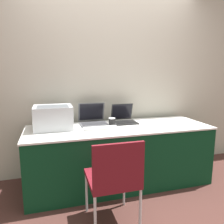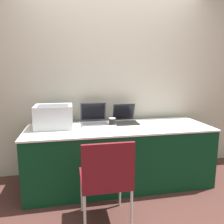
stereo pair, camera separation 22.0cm
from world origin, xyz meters
name	(u,v)px [view 2 (the right image)]	position (x,y,z in m)	size (l,w,h in m)	color
ground_plane	(127,198)	(0.00, 0.00, 0.00)	(14.00, 14.00, 0.00)	#472823
wall_back	(112,79)	(0.00, 0.86, 1.30)	(8.00, 0.05, 2.60)	#B7B2A3
table	(119,155)	(0.00, 0.37, 0.37)	(2.23, 0.76, 0.73)	#0C381E
printer	(54,116)	(-0.78, 0.49, 0.88)	(0.44, 0.37, 0.27)	#B2B7BC
laptop_left	(94,119)	(-0.28, 0.61, 0.79)	(0.35, 0.32, 0.26)	#4C4C51
laptop_right	(125,119)	(0.13, 0.57, 0.79)	(0.30, 0.30, 0.24)	black
external_keyboard	(100,128)	(-0.25, 0.33, 0.74)	(0.41, 0.13, 0.02)	silver
coffee_cup	(112,122)	(-0.07, 0.46, 0.78)	(0.08, 0.08, 0.10)	black
chair	(106,176)	(-0.30, -0.40, 0.50)	(0.43, 0.46, 0.84)	maroon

